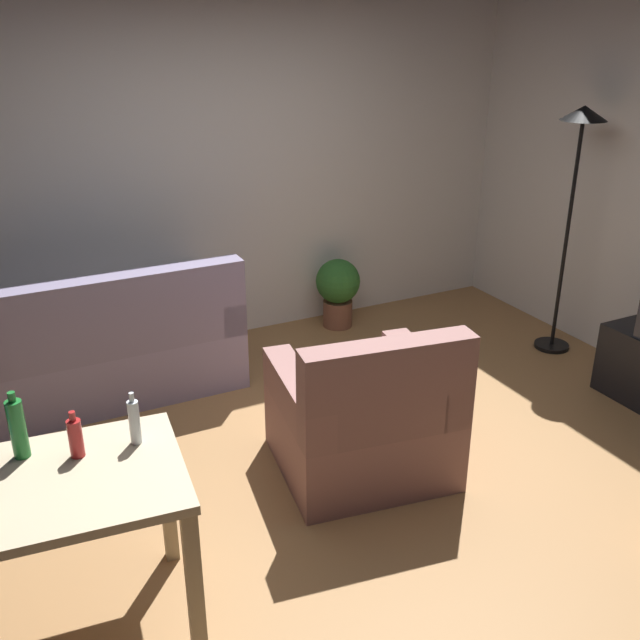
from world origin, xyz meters
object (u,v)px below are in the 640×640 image
object	(u,v)px
desk	(25,511)
couch	(116,349)
bottle_green	(18,428)
torchiere_lamp	(577,164)
bottle_clear	(134,421)
potted_plant	(338,288)
armchair	(365,421)
bottle_red	(76,437)

from	to	relation	value
desk	couch	bearing A→B (deg)	75.90
couch	bottle_green	size ratio (longest dim) A/B	5.64
torchiere_lamp	desk	bearing A→B (deg)	-162.56
torchiere_lamp	bottle_green	world-z (taller)	torchiere_lamp
bottle_green	bottle_clear	bearing A→B (deg)	-13.79
torchiere_lamp	couch	bearing A→B (deg)	165.60
bottle_clear	bottle_green	bearing A→B (deg)	166.21
bottle_clear	potted_plant	bearing A→B (deg)	46.37
couch	torchiere_lamp	bearing A→B (deg)	165.60
desk	potted_plant	bearing A→B (deg)	47.76
torchiere_lamp	armchair	distance (m)	2.50
armchair	bottle_green	distance (m)	1.83
couch	bottle_red	bearing A→B (deg)	75.35
desk	potted_plant	distance (m)	3.49
potted_plant	bottle_green	bearing A→B (deg)	-140.26
bottle_green	armchair	bearing A→B (deg)	8.00
couch	torchiere_lamp	size ratio (longest dim) A/B	0.90
armchair	bottle_red	distance (m)	1.65
torchiere_lamp	potted_plant	bearing A→B (deg)	138.98
desk	armchair	world-z (taller)	armchair
couch	potted_plant	bearing A→B (deg)	-170.44
armchair	bottle_red	world-z (taller)	bottle_red
torchiere_lamp	bottle_clear	world-z (taller)	torchiere_lamp
armchair	bottle_clear	size ratio (longest dim) A/B	4.39
couch	desk	bearing A→B (deg)	70.26
torchiere_lamp	potted_plant	xyz separation A→B (m)	(-1.28, 1.12, -1.08)
couch	bottle_green	bearing A→B (deg)	68.96
torchiere_lamp	potted_plant	distance (m)	2.02
armchair	bottle_clear	xyz separation A→B (m)	(-1.29, -0.35, 0.54)
couch	torchiere_lamp	xyz separation A→B (m)	(3.14, -0.81, 1.10)
armchair	bottle_red	size ratio (longest dim) A/B	5.05
potted_plant	armchair	bearing A→B (deg)	-113.81
couch	potted_plant	size ratio (longest dim) A/B	2.85
desk	bottle_green	distance (m)	0.32
desk	potted_plant	xyz separation A→B (m)	(2.58, 2.33, -0.32)
couch	bottle_red	distance (m)	2.04
couch	bottle_green	distance (m)	2.02
potted_plant	bottle_clear	bearing A→B (deg)	-133.63
desk	bottle_red	distance (m)	0.32
potted_plant	desk	bearing A→B (deg)	-137.88
couch	bottle_clear	bearing A→B (deg)	82.05
bottle_red	bottle_clear	distance (m)	0.23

